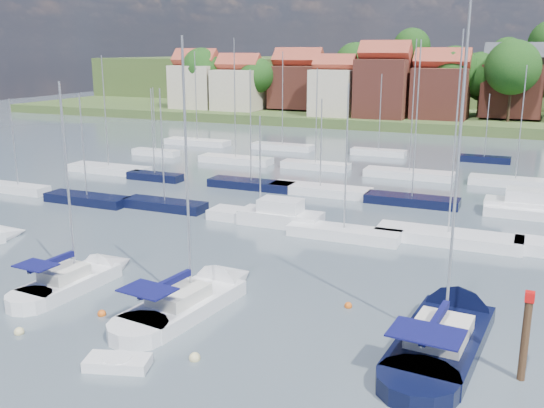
% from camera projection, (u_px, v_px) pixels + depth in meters
% --- Properties ---
extents(ground, '(260.00, 260.00, 0.00)m').
position_uv_depth(ground, '(395.00, 184.00, 66.60)').
color(ground, '#414D59').
rests_on(ground, ground).
extents(sailboat_left, '(3.36, 10.13, 13.62)m').
position_uv_depth(sailboat_left, '(83.00, 278.00, 38.08)').
color(sailboat_left, white).
rests_on(sailboat_left, ground).
extents(sailboat_centre, '(4.71, 12.37, 16.36)m').
position_uv_depth(sailboat_centre, '(202.00, 296.00, 35.31)').
color(sailboat_centre, white).
rests_on(sailboat_centre, ground).
extents(sailboat_navy, '(4.84, 14.21, 19.20)m').
position_uv_depth(sailboat_navy, '(451.00, 326.00, 31.48)').
color(sailboat_navy, black).
rests_on(sailboat_navy, ground).
extents(tender, '(3.23, 2.17, 0.64)m').
position_uv_depth(tender, '(118.00, 363.00, 28.02)').
color(tender, white).
rests_on(tender, ground).
extents(timber_piling, '(0.40, 0.40, 6.45)m').
position_uv_depth(timber_piling, '(523.00, 356.00, 26.79)').
color(timber_piling, '#4C331E').
rests_on(timber_piling, ground).
extents(buoy_b, '(0.51, 0.51, 0.51)m').
position_uv_depth(buoy_b, '(19.00, 334.00, 31.41)').
color(buoy_b, beige).
rests_on(buoy_b, ground).
extents(buoy_c, '(0.47, 0.47, 0.47)m').
position_uv_depth(buoy_c, '(102.00, 316.00, 33.56)').
color(buoy_c, '#D85914').
rests_on(buoy_c, ground).
extents(buoy_d, '(0.55, 0.55, 0.55)m').
position_uv_depth(buoy_d, '(195.00, 360.00, 28.78)').
color(buoy_d, beige).
rests_on(buoy_d, ground).
extents(buoy_e, '(0.45, 0.45, 0.45)m').
position_uv_depth(buoy_e, '(348.00, 307.00, 34.63)').
color(buoy_e, '#D85914').
rests_on(buoy_e, ground).
extents(marina_field, '(79.62, 41.41, 15.93)m').
position_uv_depth(marina_field, '(403.00, 190.00, 61.45)').
color(marina_field, white).
rests_on(marina_field, ground).
extents(far_shore_town, '(212.46, 90.00, 22.27)m').
position_uv_depth(far_shore_town, '(487.00, 91.00, 147.00)').
color(far_shore_town, '#45542A').
rests_on(far_shore_town, ground).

